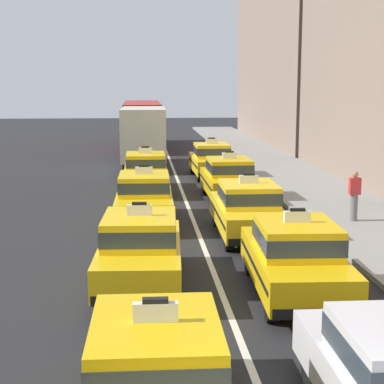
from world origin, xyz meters
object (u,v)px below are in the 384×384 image
(box_truck_left_fifth, at_px, (144,135))
(taxi_right_fourth, at_px, (229,178))
(taxi_right_third, at_px, (248,209))
(taxi_left_nearest, at_px, (156,377))
(pedestrian_mid_block, at_px, (354,196))
(taxi_left_fourth, at_px, (146,172))
(bus_left_sixth, at_px, (142,122))
(taxi_left_third, at_px, (144,197))
(taxi_right_second, at_px, (295,257))
(taxi_left_second, at_px, (140,248))
(taxi_right_fifth, at_px, (211,159))

(box_truck_left_fifth, distance_m, taxi_right_fourth, 10.81)
(taxi_right_third, bearing_deg, box_truck_left_fifth, 100.26)
(taxi_left_nearest, distance_m, taxi_right_fourth, 17.09)
(pedestrian_mid_block, bearing_deg, taxi_left_fourth, 134.13)
(taxi_left_fourth, distance_m, taxi_right_fourth, 3.88)
(bus_left_sixth, relative_size, taxi_right_fourth, 2.45)
(taxi_left_third, xyz_separation_m, taxi_right_fourth, (3.35, 3.97, 0.00))
(taxi_left_fourth, bearing_deg, taxi_right_second, -77.11)
(taxi_right_fourth, bearing_deg, taxi_right_third, -92.70)
(taxi_left_second, relative_size, bus_left_sixth, 0.41)
(taxi_left_second, relative_size, box_truck_left_fifth, 0.66)
(taxi_left_second, bearing_deg, taxi_left_nearest, -88.21)
(taxi_left_third, distance_m, taxi_right_third, 3.75)
(box_truck_left_fifth, bearing_deg, taxi_left_second, -90.63)
(taxi_left_nearest, xyz_separation_m, taxi_right_fifth, (3.29, 22.95, 0.00))
(pedestrian_mid_block, bearing_deg, taxi_right_fourth, 125.74)
(box_truck_left_fifth, relative_size, taxi_right_third, 1.53)
(box_truck_left_fifth, distance_m, taxi_right_second, 21.91)
(taxi_left_fourth, xyz_separation_m, taxi_right_second, (3.09, -13.52, 0.00))
(taxi_right_fourth, bearing_deg, taxi_left_third, -130.17)
(box_truck_left_fifth, height_order, taxi_right_third, box_truck_left_fifth)
(taxi_left_nearest, xyz_separation_m, taxi_right_second, (3.13, 5.37, 0.00))
(taxi_left_nearest, relative_size, taxi_left_fourth, 1.00)
(bus_left_sixth, bearing_deg, taxi_left_second, -90.32)
(taxi_left_nearest, height_order, taxi_right_fourth, same)
(box_truck_left_fifth, bearing_deg, taxi_right_fifth, -51.45)
(pedestrian_mid_block, bearing_deg, taxi_right_fifth, 107.40)
(taxi_left_nearest, relative_size, bus_left_sixth, 0.41)
(taxi_left_third, distance_m, bus_left_sixth, 25.11)
(pedestrian_mid_block, bearing_deg, taxi_left_third, 173.26)
(taxi_right_third, height_order, taxi_right_fourth, same)
(taxi_left_second, distance_m, taxi_left_fourth, 12.55)
(taxi_left_second, height_order, taxi_left_fourth, same)
(bus_left_sixth, bearing_deg, taxi_left_third, -90.09)
(bus_left_sixth, xyz_separation_m, pedestrian_mid_block, (6.74, -25.89, -0.85))
(taxi_left_third, relative_size, taxi_left_fourth, 1.01)
(taxi_right_third, height_order, taxi_right_fifth, same)
(taxi_left_fourth, xyz_separation_m, taxi_right_third, (2.96, -8.25, 0.00))
(taxi_left_fourth, height_order, box_truck_left_fifth, box_truck_left_fifth)
(taxi_right_third, distance_m, taxi_right_fifth, 12.31)
(pedestrian_mid_block, bearing_deg, bus_left_sixth, 104.59)
(taxi_right_second, height_order, taxi_right_fifth, same)
(bus_left_sixth, bearing_deg, taxi_right_second, -84.46)
(taxi_left_nearest, xyz_separation_m, taxi_left_second, (-0.20, 6.35, 0.00))
(taxi_right_fourth, bearing_deg, pedestrian_mid_block, -54.26)
(taxi_right_fifth, relative_size, pedestrian_mid_block, 2.83)
(taxi_left_second, distance_m, box_truck_left_fifth, 20.72)
(taxi_left_second, xyz_separation_m, taxi_left_third, (0.14, 6.46, 0.00))
(taxi_left_nearest, bearing_deg, taxi_left_second, 91.79)
(box_truck_left_fifth, bearing_deg, taxi_left_nearest, -90.06)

